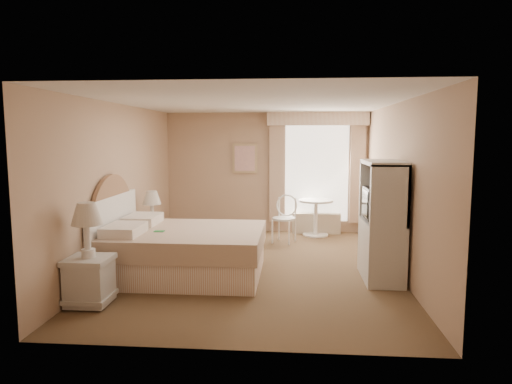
# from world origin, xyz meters

# --- Properties ---
(room) EXTENTS (4.21, 5.51, 2.51)m
(room) POSITION_xyz_m (0.00, 0.00, 1.25)
(room) COLOR brown
(room) RESTS_ON ground
(window) EXTENTS (2.05, 0.22, 2.51)m
(window) POSITION_xyz_m (1.05, 2.65, 1.34)
(window) COLOR white
(window) RESTS_ON room
(framed_art) EXTENTS (0.52, 0.04, 0.62)m
(framed_art) POSITION_xyz_m (-0.45, 2.71, 1.55)
(framed_art) COLOR tan
(framed_art) RESTS_ON room
(bed) EXTENTS (2.26, 1.78, 1.57)m
(bed) POSITION_xyz_m (-1.11, -0.45, 0.38)
(bed) COLOR #D2A588
(bed) RESTS_ON room
(nightstand_near) EXTENTS (0.50, 0.50, 1.22)m
(nightstand_near) POSITION_xyz_m (-1.84, -1.73, 0.46)
(nightstand_near) COLOR silver
(nightstand_near) RESTS_ON room
(nightstand_far) EXTENTS (0.44, 0.44, 1.06)m
(nightstand_far) POSITION_xyz_m (-1.84, 0.73, 0.40)
(nightstand_far) COLOR silver
(nightstand_far) RESTS_ON room
(round_table) EXTENTS (0.70, 0.70, 0.73)m
(round_table) POSITION_xyz_m (1.03, 2.40, 0.49)
(round_table) COLOR white
(round_table) RESTS_ON room
(cafe_chair) EXTENTS (0.56, 0.56, 0.91)m
(cafe_chair) POSITION_xyz_m (0.42, 1.79, 0.53)
(cafe_chair) COLOR white
(cafe_chair) RESTS_ON room
(armoire) EXTENTS (0.50, 1.01, 1.67)m
(armoire) POSITION_xyz_m (1.81, -0.41, 0.69)
(armoire) COLOR silver
(armoire) RESTS_ON room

